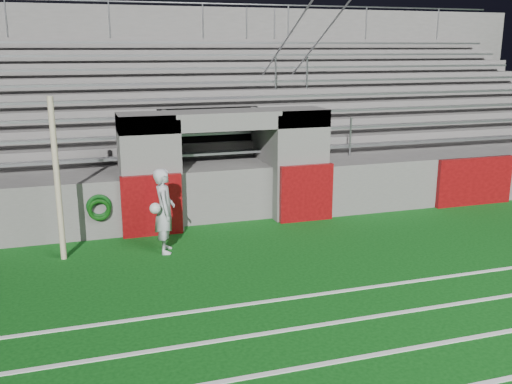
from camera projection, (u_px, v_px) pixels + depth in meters
name	position (u px, v px, depth m)	size (l,w,h in m)	color
ground	(275.00, 275.00, 10.28)	(90.00, 90.00, 0.00)	#0B4510
field_post	(57.00, 180.00, 10.70)	(0.11, 0.11, 3.14)	#C1B08F
stadium_structure	(189.00, 132.00, 17.28)	(26.00, 8.48, 5.42)	#5A5755
goalkeeper_with_ball	(164.00, 211.00, 11.26)	(0.56, 0.69, 1.71)	#B4B7BE
hose_coil	(99.00, 208.00, 11.96)	(0.53, 0.14, 0.57)	#0C3D10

